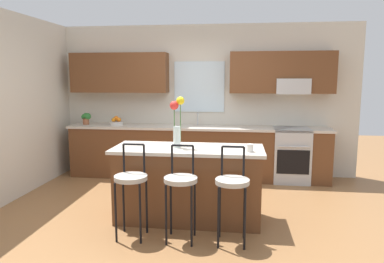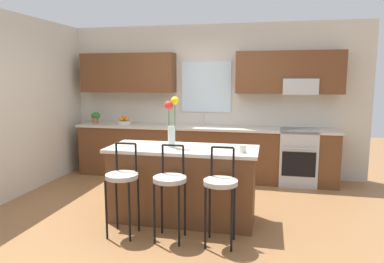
% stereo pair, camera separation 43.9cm
% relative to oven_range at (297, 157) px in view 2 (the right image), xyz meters
% --- Properties ---
extents(ground_plane, '(14.00, 14.00, 0.00)m').
position_rel_oven_range_xyz_m(ground_plane, '(-1.61, -1.68, -0.46)').
color(ground_plane, olive).
extents(wall_left, '(0.12, 4.60, 2.70)m').
position_rel_oven_range_xyz_m(wall_left, '(-4.17, -1.38, 0.89)').
color(wall_left, beige).
rests_on(wall_left, ground).
extents(back_wall_assembly, '(5.60, 0.50, 2.70)m').
position_rel_oven_range_xyz_m(back_wall_assembly, '(-1.58, 0.31, 1.05)').
color(back_wall_assembly, beige).
rests_on(back_wall_assembly, ground).
extents(counter_run, '(4.56, 0.64, 0.92)m').
position_rel_oven_range_xyz_m(counter_run, '(-1.61, 0.02, 0.01)').
color(counter_run, brown).
rests_on(counter_run, ground).
extents(sink_faucet, '(0.02, 0.13, 0.23)m').
position_rel_oven_range_xyz_m(sink_faucet, '(-1.62, 0.17, 0.60)').
color(sink_faucet, '#B7BABC').
rests_on(sink_faucet, counter_run).
extents(oven_range, '(0.60, 0.64, 0.92)m').
position_rel_oven_range_xyz_m(oven_range, '(0.00, 0.00, 0.00)').
color(oven_range, '#B7BABC').
rests_on(oven_range, ground).
extents(kitchen_island, '(1.83, 0.73, 0.92)m').
position_rel_oven_range_xyz_m(kitchen_island, '(-1.51, -1.91, 0.00)').
color(kitchen_island, brown).
rests_on(kitchen_island, ground).
extents(bar_stool_near, '(0.36, 0.36, 1.04)m').
position_rel_oven_range_xyz_m(bar_stool_near, '(-2.06, -2.48, 0.18)').
color(bar_stool_near, black).
rests_on(bar_stool_near, ground).
extents(bar_stool_middle, '(0.36, 0.36, 1.04)m').
position_rel_oven_range_xyz_m(bar_stool_middle, '(-1.51, -2.48, 0.18)').
color(bar_stool_middle, black).
rests_on(bar_stool_middle, ground).
extents(bar_stool_far, '(0.36, 0.36, 1.04)m').
position_rel_oven_range_xyz_m(bar_stool_far, '(-0.96, -2.48, 0.18)').
color(bar_stool_far, black).
rests_on(bar_stool_far, ground).
extents(flower_vase, '(0.18, 0.11, 0.62)m').
position_rel_oven_range_xyz_m(flower_vase, '(-1.64, -1.92, 0.80)').
color(flower_vase, silver).
rests_on(flower_vase, kitchen_island).
extents(mug_ceramic, '(0.08, 0.08, 0.09)m').
position_rel_oven_range_xyz_m(mug_ceramic, '(-0.77, -2.06, 0.51)').
color(mug_ceramic, silver).
rests_on(mug_ceramic, kitchen_island).
extents(fruit_bowl_oranges, '(0.24, 0.24, 0.16)m').
position_rel_oven_range_xyz_m(fruit_bowl_oranges, '(-3.08, 0.03, 0.52)').
color(fruit_bowl_oranges, silver).
rests_on(fruit_bowl_oranges, counter_run).
extents(potted_plant_small, '(0.19, 0.13, 0.21)m').
position_rel_oven_range_xyz_m(potted_plant_small, '(-3.65, 0.02, 0.58)').
color(potted_plant_small, '#9E5B3D').
rests_on(potted_plant_small, counter_run).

